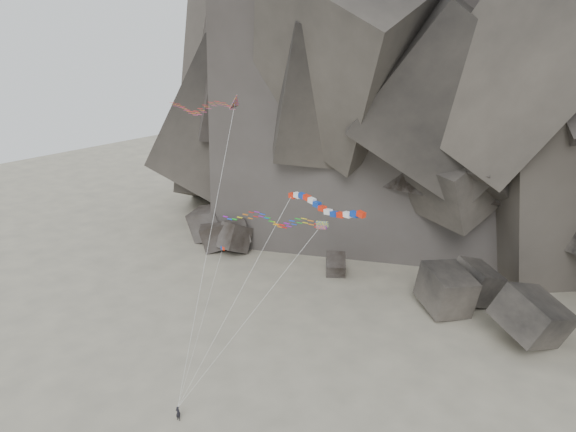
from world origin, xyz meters
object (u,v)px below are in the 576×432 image
Objects in this scene: pennant_kite at (215,275)px; kite_flyer at (178,412)px; delta_kite at (199,107)px; banner_kite at (323,207)px; parafoil_kite at (268,219)px.

kite_flyer is at bearing -79.58° from pennant_kite.
delta_kite is at bearing -69.42° from kite_flyer.
banner_kite is at bearing -9.20° from delta_kite.
kite_flyer is 0.12× the size of pennant_kite.
parafoil_kite is (11.06, -2.88, -9.25)m from delta_kite.
banner_kite is 14.20m from pennant_kite.
kite_flyer is 0.09× the size of banner_kite.
delta_kite reaches higher than pennant_kite.
banner_kite is at bearing -145.47° from kite_flyer.
kite_flyer is 25.47m from banner_kite.
delta_kite is 14.71m from parafoil_kite.
delta_kite is 1.50× the size of parafoil_kite.
kite_flyer is 14.10m from pennant_kite.
pennant_kite is (-0.18, 6.33, 12.60)m from kite_flyer.
banner_kite is 5.43m from parafoil_kite.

